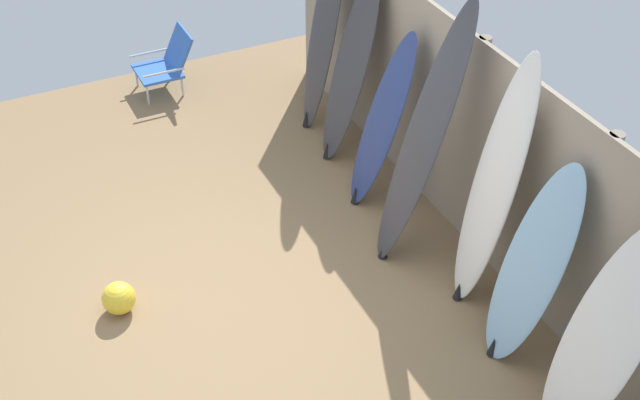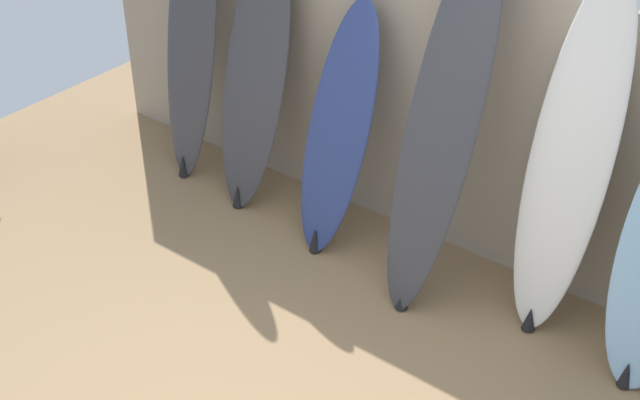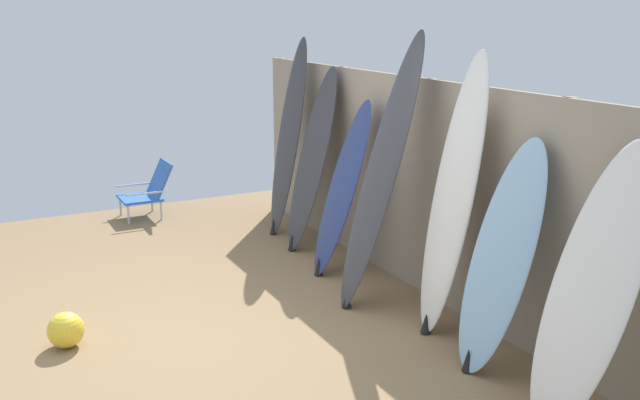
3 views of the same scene
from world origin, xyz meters
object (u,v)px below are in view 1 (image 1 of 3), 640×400
Objects in this scene: surfboard_charcoal_3 at (423,138)px; surfboard_skyblue_5 at (532,268)px; beach_ball at (119,298)px; surfboard_charcoal_1 at (350,70)px; surfboard_white_6 at (603,340)px; beach_chair at (167,62)px; surfboard_navy_2 at (382,123)px; surfboard_charcoal_0 at (324,30)px; surfboard_white_4 at (494,186)px.

surfboard_charcoal_3 reaches higher than surfboard_skyblue_5.
surfboard_charcoal_3 is at bearing 82.26° from beach_ball.
beach_ball is at bearing -65.51° from surfboard_charcoal_1.
surfboard_white_6 is 3.51m from beach_ball.
surfboard_navy_2 is at bearing 22.95° from beach_chair.
surfboard_charcoal_3 is 1.31× the size of surfboard_white_6.
surfboard_white_6 is (4.16, -0.11, -0.20)m from surfboard_charcoal_0.
surfboard_skyblue_5 is 2.43× the size of beach_chair.
surfboard_skyblue_5 is at bearing 1.38° from surfboard_navy_2.
beach_chair is (-5.47, -1.07, -0.50)m from surfboard_white_6.
surfboard_white_4 is 4.30m from beach_chair.
beach_chair reaches higher than beach_ball.
surfboard_charcoal_3 is 2.61m from beach_ball.
beach_ball is at bearing -80.29° from surfboard_navy_2.
surfboard_charcoal_0 reaches higher than surfboard_skyblue_5.
surfboard_white_6 is 2.63× the size of beach_chair.
surfboard_white_6 is at bearing -0.32° from surfboard_navy_2.
surfboard_skyblue_5 reaches higher than beach_chair.
surfboard_charcoal_3 is (2.08, -0.16, 0.06)m from surfboard_charcoal_0.
surfboard_navy_2 reaches higher than beach_chair.
surfboard_white_4 is 1.42m from surfboard_white_6.
surfboard_navy_2 is 0.94× the size of surfboard_white_6.
surfboard_white_6 is at bearing -5.36° from surfboard_white_4.
surfboard_charcoal_0 is 1.31× the size of surfboard_navy_2.
surfboard_charcoal_3 reaches higher than surfboard_white_4.
surfboard_charcoal_1 is at bearing -2.14° from surfboard_charcoal_0.
surfboard_charcoal_0 reaches higher than surfboard_navy_2.
surfboard_white_4 is at bearing 174.64° from surfboard_white_6.
surfboard_navy_2 is at bearing -5.62° from surfboard_charcoal_1.
surfboard_navy_2 is at bearing 99.71° from beach_ball.
surfboard_charcoal_3 is 1.33m from surfboard_skyblue_5.
surfboard_charcoal_1 is 2.85× the size of beach_chair.
surfboard_charcoal_1 reaches higher than surfboard_skyblue_5.
beach_chair is (-4.07, -1.20, -0.70)m from surfboard_white_4.
surfboard_navy_2 is 2.48× the size of beach_chair.
surfboard_charcoal_1 is at bearing 114.49° from beach_ball.
surfboard_charcoal_1 is at bearing 178.58° from surfboard_white_6.
surfboard_charcoal_0 is 8.06× the size of beach_ball.
surfboard_charcoal_3 is 0.71m from surfboard_white_4.
surfboard_charcoal_0 is 1.24× the size of surfboard_white_6.
surfboard_white_6 is at bearing -4.69° from surfboard_skyblue_5.
surfboard_charcoal_1 is (0.59, -0.02, -0.13)m from surfboard_charcoal_0.
surfboard_white_6 is (2.08, 0.05, -0.26)m from surfboard_charcoal_3.
surfboard_charcoal_0 reaches higher than beach_chair.
surfboard_charcoal_0 is 3.24m from beach_ball.
surfboard_white_6 is at bearing 1.42° from surfboard_charcoal_3.
surfboard_charcoal_0 is 1.35m from surfboard_navy_2.
surfboard_charcoal_3 is (1.49, -0.14, 0.19)m from surfboard_charcoal_1.
surfboard_white_6 is (2.83, -0.02, 0.05)m from surfboard_navy_2.
beach_ball is (0.42, -2.48, -0.64)m from surfboard_navy_2.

